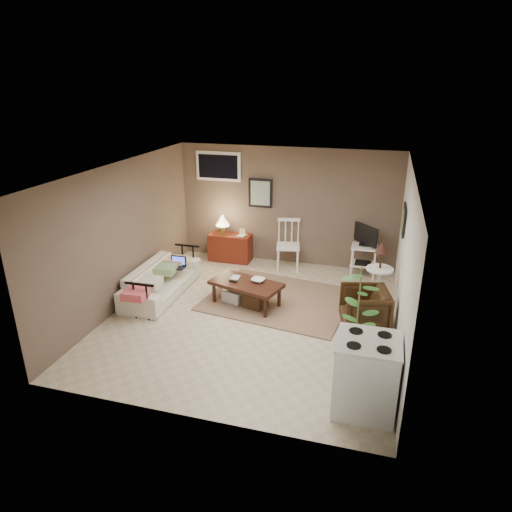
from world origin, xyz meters
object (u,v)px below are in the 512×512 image
(spindle_chair, at_px, (288,246))
(sofa, at_px, (161,275))
(side_table, at_px, (380,267))
(coffee_table, at_px, (246,292))
(armchair, at_px, (365,307))
(tv_stand, at_px, (364,250))
(red_console, at_px, (230,245))
(potted_plant, at_px, (358,311))
(stove, at_px, (366,375))

(spindle_chair, bearing_deg, sofa, -136.61)
(side_table, bearing_deg, coffee_table, -165.84)
(side_table, bearing_deg, armchair, -102.93)
(coffee_table, relative_size, sofa, 0.69)
(sofa, bearing_deg, tv_stand, -62.02)
(red_console, bearing_deg, potted_plant, -47.09)
(stove, bearing_deg, sofa, 149.67)
(armchair, bearing_deg, side_table, 153.27)
(red_console, bearing_deg, stove, -53.16)
(red_console, bearing_deg, armchair, -35.89)
(spindle_chair, height_order, tv_stand, tv_stand)
(side_table, relative_size, armchair, 1.67)
(tv_stand, height_order, armchair, tv_stand)
(side_table, bearing_deg, spindle_chair, 145.10)
(stove, bearing_deg, spindle_chair, 113.81)
(armchair, bearing_deg, tv_stand, 169.99)
(coffee_table, height_order, side_table, side_table)
(tv_stand, xyz_separation_m, stove, (0.25, -3.97, -0.09))
(coffee_table, distance_m, armchair, 2.00)
(stove, bearing_deg, side_table, 88.68)
(tv_stand, xyz_separation_m, armchair, (0.13, -2.03, -0.20))
(coffee_table, relative_size, red_console, 1.29)
(spindle_chair, bearing_deg, coffee_table, -100.81)
(side_table, bearing_deg, sofa, -171.59)
(coffee_table, distance_m, potted_plant, 2.30)
(red_console, relative_size, stove, 1.08)
(armchair, distance_m, potted_plant, 1.04)
(potted_plant, bearing_deg, tv_stand, 91.30)
(sofa, bearing_deg, stove, -120.33)
(coffee_table, xyz_separation_m, sofa, (-1.58, -0.01, 0.12))
(spindle_chair, bearing_deg, side_table, -34.90)
(coffee_table, height_order, spindle_chair, spindle_chair)
(sofa, distance_m, potted_plant, 3.70)
(sofa, distance_m, side_table, 3.79)
(sofa, bearing_deg, armchair, -93.46)
(red_console, relative_size, spindle_chair, 1.00)
(red_console, relative_size, potted_plant, 0.72)
(spindle_chair, xyz_separation_m, armchair, (1.64, -2.03, -0.12))
(sofa, bearing_deg, side_table, -81.59)
(tv_stand, distance_m, potted_plant, 3.00)
(spindle_chair, height_order, side_table, side_table)
(tv_stand, bearing_deg, potted_plant, -88.70)
(potted_plant, bearing_deg, sofa, 161.48)
(coffee_table, height_order, stove, stove)
(tv_stand, xyz_separation_m, side_table, (0.31, -1.27, 0.18))
(sofa, distance_m, spindle_chair, 2.65)
(red_console, xyz_separation_m, armchair, (2.91, -2.11, 0.00))
(spindle_chair, bearing_deg, tv_stand, 0.08)
(sofa, bearing_deg, coffee_table, -89.71)
(coffee_table, xyz_separation_m, armchair, (1.98, -0.22, 0.10))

